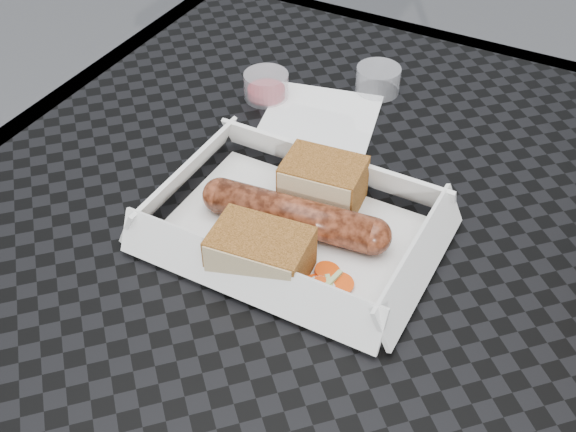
# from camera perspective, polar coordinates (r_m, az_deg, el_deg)

# --- Properties ---
(patio_table) EXTENTS (0.80, 0.80, 0.74)m
(patio_table) POSITION_cam_1_polar(r_m,az_deg,el_deg) (0.71, 4.85, -5.55)
(patio_table) COLOR black
(patio_table) RESTS_ON ground
(food_tray) EXTENTS (0.22, 0.15, 0.00)m
(food_tray) POSITION_cam_1_polar(r_m,az_deg,el_deg) (0.65, 0.42, -1.32)
(food_tray) COLOR white
(food_tray) RESTS_ON patio_table
(bratwurst) EXTENTS (0.18, 0.05, 0.03)m
(bratwurst) POSITION_cam_1_polar(r_m,az_deg,el_deg) (0.64, 0.50, 0.06)
(bratwurst) COLOR brown
(bratwurst) RESTS_ON food_tray
(bread_near) EXTENTS (0.08, 0.06, 0.05)m
(bread_near) POSITION_cam_1_polar(r_m,az_deg,el_deg) (0.66, 2.78, 2.65)
(bread_near) COLOR brown
(bread_near) RESTS_ON food_tray
(bread_far) EXTENTS (0.09, 0.06, 0.04)m
(bread_far) POSITION_cam_1_polar(r_m,az_deg,el_deg) (0.60, -2.19, -2.97)
(bread_far) COLOR brown
(bread_far) RESTS_ON food_tray
(veg_garnish) EXTENTS (0.03, 0.03, 0.00)m
(veg_garnish) POSITION_cam_1_polar(r_m,az_deg,el_deg) (0.60, 3.07, -5.22)
(veg_garnish) COLOR #F0460A
(veg_garnish) RESTS_ON food_tray
(napkin) EXTENTS (0.14, 0.14, 0.00)m
(napkin) POSITION_cam_1_polar(r_m,az_deg,el_deg) (0.79, 2.53, 7.74)
(napkin) COLOR white
(napkin) RESTS_ON patio_table
(condiment_cup_sauce) EXTENTS (0.05, 0.05, 0.03)m
(condiment_cup_sauce) POSITION_cam_1_polar(r_m,az_deg,el_deg) (0.82, -1.73, 10.23)
(condiment_cup_sauce) COLOR maroon
(condiment_cup_sauce) RESTS_ON patio_table
(condiment_cup_empty) EXTENTS (0.05, 0.05, 0.03)m
(condiment_cup_empty) POSITION_cam_1_polar(r_m,az_deg,el_deg) (0.84, 7.13, 10.63)
(condiment_cup_empty) COLOR silver
(condiment_cup_empty) RESTS_ON patio_table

